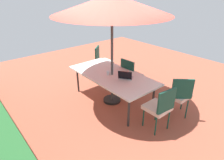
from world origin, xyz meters
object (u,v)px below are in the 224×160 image
Objects in this scene: laptop at (125,77)px; cup at (108,73)px; chair_west at (160,106)px; chair_south at (131,74)px; dining_table at (112,76)px; patio_umbrella at (112,5)px; chair_southwest at (179,94)px; chair_southeast at (102,60)px.

cup is (0.43, 0.17, 0.00)m from laptop.
chair_west and chair_south have the same top height.
laptop reaches higher than dining_table.
chair_south is (1.48, -0.67, 0.00)m from chair_west.
patio_umbrella reaches higher than dining_table.
laptop is (1.07, -0.08, 0.24)m from chair_west.
chair_southwest reaches higher than dining_table.
dining_table is 1.46m from chair_west.
dining_table is 0.40m from laptop.
chair_south is (1.45, 0.05, 0.00)m from chair_southwest.
dining_table is 0.14m from cup.
chair_south is at bearing -87.78° from patio_umbrella.
laptop is at bearing -167.00° from patio_umbrella.
chair_southeast is 1.91m from laptop.
cup is at bearing 56.51° from dining_table.
chair_southeast is 2.95m from chair_west.
cup is at bearing 84.08° from chair_south.
cup reaches higher than dining_table.
chair_west is 10.11× the size of cup.
dining_table is 1.64m from patio_umbrella.
chair_southeast is at bearing -47.98° from chair_southwest.
patio_umbrella is 1.91m from chair_south.
chair_southeast is (1.40, -0.76, -0.15)m from dining_table.
chair_southwest is 10.11× the size of cup.
chair_west reaches higher than dining_table.
dining_table is 2.34× the size of chair_west.
patio_umbrella is 2.63× the size of chair_west.
chair_south is 2.43× the size of laptop.
laptop is at bearing -15.72° from chair_southwest.
chair_southwest is at bearing 177.82° from laptop.
cup is at bearing -79.54° from chair_west.
patio_umbrella reaches higher than cup.
dining_table is at bearing -82.66° from chair_west.
chair_southeast and chair_west have the same top height.
laptop is (-0.38, -0.09, -1.54)m from patio_umbrella.
cup is (-1.34, 0.84, 0.24)m from chair_southeast.
laptop is (-1.78, 0.67, 0.24)m from chair_southeast.
chair_southeast is 2.43× the size of laptop.
cup is at bearing -12.48° from laptop.
patio_umbrella is 2.30m from chair_west.
chair_west is 1.53m from cup.
chair_southwest is 1.25m from laptop.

